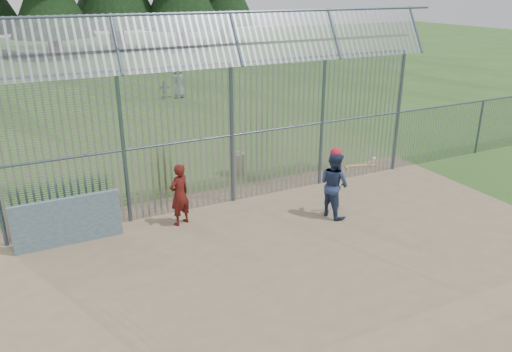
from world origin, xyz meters
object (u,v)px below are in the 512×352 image
dugout_wall (68,221)px  batter (334,184)px  trash_can (237,164)px  onlooker (180,195)px

dugout_wall → batter: (6.62, -1.53, 0.31)m
dugout_wall → trash_can: size_ratio=3.05×
onlooker → trash_can: bearing=-158.9°
batter → trash_can: bearing=4.1°
onlooker → trash_can: 3.96m
onlooker → trash_can: (2.85, 2.71, -0.47)m
dugout_wall → onlooker: bearing=-3.4°
batter → trash_can: 4.23m
dugout_wall → batter: batter is taller
batter → trash_can: batter is taller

